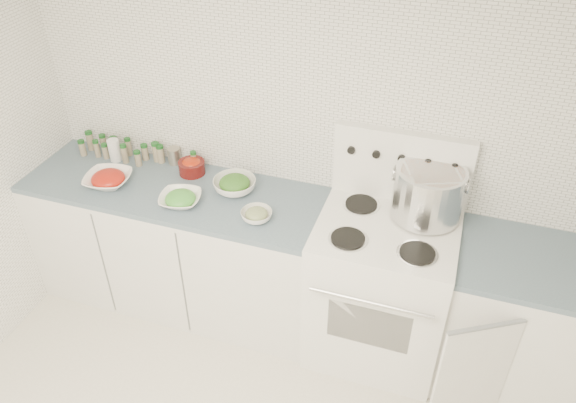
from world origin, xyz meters
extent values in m
cube|color=white|center=(0.00, 1.51, 1.25)|extent=(3.50, 0.02, 2.50)
cube|color=white|center=(-0.82, 1.19, 0.43)|extent=(1.85, 0.62, 0.86)
cube|color=#49596E|center=(-0.82, 1.19, 0.88)|extent=(1.85, 0.62, 0.03)
cube|color=white|center=(0.48, 1.18, 0.46)|extent=(0.76, 0.65, 0.92)
cube|color=black|center=(0.48, 0.86, 0.50)|extent=(0.45, 0.01, 0.28)
cylinder|color=silver|center=(0.48, 0.82, 0.72)|extent=(0.65, 0.02, 0.02)
cube|color=white|center=(0.48, 1.18, 0.93)|extent=(0.76, 0.65, 0.01)
cube|color=white|center=(0.48, 1.47, 1.15)|extent=(0.76, 0.06, 0.43)
cylinder|color=silver|center=(0.30, 1.02, 0.94)|extent=(0.21, 0.21, 0.01)
cylinder|color=black|center=(0.30, 1.02, 0.94)|extent=(0.18, 0.18, 0.01)
cylinder|color=silver|center=(0.66, 1.02, 0.94)|extent=(0.21, 0.21, 0.01)
cylinder|color=black|center=(0.66, 1.02, 0.94)|extent=(0.18, 0.18, 0.01)
cylinder|color=silver|center=(0.30, 1.33, 0.94)|extent=(0.21, 0.21, 0.01)
cylinder|color=black|center=(0.30, 1.33, 0.94)|extent=(0.18, 0.18, 0.01)
cylinder|color=silver|center=(0.66, 1.33, 0.94)|extent=(0.21, 0.21, 0.01)
cylinder|color=black|center=(0.66, 1.33, 0.94)|extent=(0.18, 0.18, 0.01)
cylinder|color=black|center=(0.20, 1.44, 1.22)|extent=(0.04, 0.02, 0.04)
cylinder|color=black|center=(0.34, 1.44, 1.22)|extent=(0.04, 0.02, 0.04)
cylinder|color=black|center=(0.48, 1.44, 1.22)|extent=(0.04, 0.02, 0.04)
cylinder|color=black|center=(0.62, 1.44, 1.22)|extent=(0.04, 0.02, 0.04)
cylinder|color=black|center=(0.76, 1.44, 1.22)|extent=(0.04, 0.02, 0.04)
cube|color=white|center=(1.30, 1.19, 0.43)|extent=(0.89, 0.62, 0.86)
cube|color=#49596E|center=(1.30, 1.19, 0.88)|extent=(0.89, 0.62, 0.03)
cube|color=white|center=(1.04, 0.78, 0.43)|extent=(0.35, 0.22, 0.70)
cylinder|color=silver|center=(0.65, 1.35, 1.09)|extent=(0.38, 0.38, 0.29)
cylinder|color=orange|center=(0.65, 1.35, 1.22)|extent=(0.34, 0.34, 0.03)
torus|color=silver|center=(0.46, 1.35, 1.18)|extent=(0.01, 0.09, 0.09)
torus|color=silver|center=(0.84, 1.35, 1.18)|extent=(0.01, 0.09, 0.09)
imported|color=white|center=(-1.21, 1.10, 0.93)|extent=(0.32, 0.32, 0.07)
ellipsoid|color=red|center=(-1.21, 1.10, 0.95)|extent=(0.20, 0.20, 0.09)
imported|color=white|center=(-0.70, 1.06, 0.93)|extent=(0.28, 0.28, 0.06)
ellipsoid|color=#388D2E|center=(-0.70, 1.06, 0.94)|extent=(0.17, 0.17, 0.08)
imported|color=white|center=(-0.45, 1.28, 0.94)|extent=(0.25, 0.25, 0.08)
ellipsoid|color=#245819|center=(-0.45, 1.28, 0.96)|extent=(0.18, 0.18, 0.08)
imported|color=white|center=(-0.23, 1.06, 0.93)|extent=(0.20, 0.20, 0.05)
ellipsoid|color=#365220|center=(-0.23, 1.06, 0.94)|extent=(0.13, 0.13, 0.06)
cylinder|color=#4E0F0D|center=(-0.78, 1.38, 0.94)|extent=(0.16, 0.16, 0.08)
ellipsoid|color=#B3210C|center=(-0.78, 1.38, 0.97)|extent=(0.12, 0.12, 0.06)
cylinder|color=white|center=(-1.32, 1.36, 0.97)|extent=(0.08, 0.08, 0.15)
cylinder|color=#9D9484|center=(-0.94, 1.45, 0.95)|extent=(0.10, 0.10, 0.11)
cylinder|color=gray|center=(-1.55, 1.43, 0.96)|extent=(0.05, 0.05, 0.12)
cylinder|color=#164F1B|center=(-1.55, 1.43, 1.03)|extent=(0.05, 0.05, 0.02)
cylinder|color=gray|center=(-1.46, 1.45, 0.95)|extent=(0.04, 0.04, 0.10)
cylinder|color=#164F1B|center=(-1.46, 1.45, 1.00)|extent=(0.04, 0.04, 0.02)
cylinder|color=gray|center=(-1.37, 1.43, 0.95)|extent=(0.05, 0.05, 0.10)
cylinder|color=#164F1B|center=(-1.37, 1.43, 1.01)|extent=(0.05, 0.05, 0.02)
cylinder|color=gray|center=(-1.27, 1.44, 0.95)|extent=(0.04, 0.04, 0.11)
cylinder|color=#164F1B|center=(-1.27, 1.44, 1.02)|extent=(0.04, 0.04, 0.02)
cylinder|color=gray|center=(-1.14, 1.43, 0.95)|extent=(0.04, 0.04, 0.09)
cylinder|color=#164F1B|center=(-1.14, 1.43, 1.00)|extent=(0.05, 0.05, 0.02)
cylinder|color=gray|center=(-1.06, 1.44, 0.96)|extent=(0.05, 0.05, 0.12)
cylinder|color=#164F1B|center=(-1.06, 1.44, 1.03)|extent=(0.05, 0.05, 0.02)
cylinder|color=gray|center=(-0.79, 1.43, 0.95)|extent=(0.04, 0.04, 0.11)
cylinder|color=#164F1B|center=(-0.79, 1.43, 1.01)|extent=(0.04, 0.04, 0.02)
cylinder|color=gray|center=(-1.03, 1.43, 0.95)|extent=(0.05, 0.05, 0.11)
cylinder|color=#164F1B|center=(-1.03, 1.43, 1.01)|extent=(0.05, 0.05, 0.02)
cylinder|color=gray|center=(-1.55, 1.35, 0.95)|extent=(0.04, 0.04, 0.09)
cylinder|color=#164F1B|center=(-1.55, 1.35, 1.00)|extent=(0.04, 0.04, 0.02)
cylinder|color=gray|center=(-1.45, 1.36, 0.95)|extent=(0.04, 0.04, 0.10)
cylinder|color=#164F1B|center=(-1.45, 1.36, 1.01)|extent=(0.04, 0.04, 0.02)
cylinder|color=gray|center=(-1.39, 1.36, 0.94)|extent=(0.04, 0.04, 0.09)
cylinder|color=#164F1B|center=(-1.39, 1.36, 1.00)|extent=(0.04, 0.04, 0.02)
cylinder|color=gray|center=(-1.24, 1.36, 0.96)|extent=(0.04, 0.04, 0.11)
cylinder|color=#164F1B|center=(-1.24, 1.36, 1.02)|extent=(0.04, 0.04, 0.02)
cylinder|color=gray|center=(-1.15, 1.35, 0.94)|extent=(0.04, 0.04, 0.09)
cylinder|color=#164F1B|center=(-1.15, 1.35, 1.00)|extent=(0.04, 0.04, 0.02)
camera|label=1|loc=(0.72, -1.22, 2.82)|focal=35.00mm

